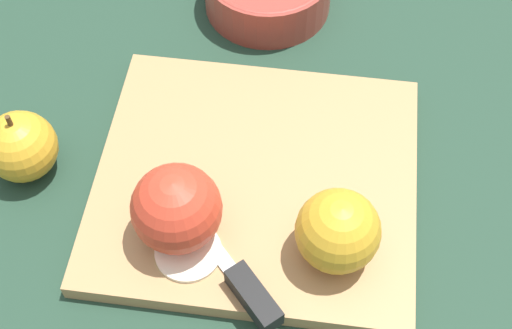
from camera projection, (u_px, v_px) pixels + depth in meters
name	position (u px, v px, depth m)	size (l,w,h in m)	color
ground_plane	(256.00, 186.00, 0.72)	(4.00, 4.00, 0.00)	#1E3828
cutting_board	(256.00, 181.00, 0.71)	(0.33, 0.30, 0.02)	#A37A4C
apple_half_left	(338.00, 231.00, 0.62)	(0.08, 0.08, 0.08)	gold
apple_half_right	(176.00, 209.00, 0.63)	(0.08, 0.08, 0.08)	red
knife	(246.00, 288.00, 0.63)	(0.13, 0.13, 0.02)	silver
apple_slice	(188.00, 251.00, 0.65)	(0.06, 0.06, 0.00)	#EFE5C6
apple_whole	(21.00, 147.00, 0.70)	(0.07, 0.07, 0.08)	gold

